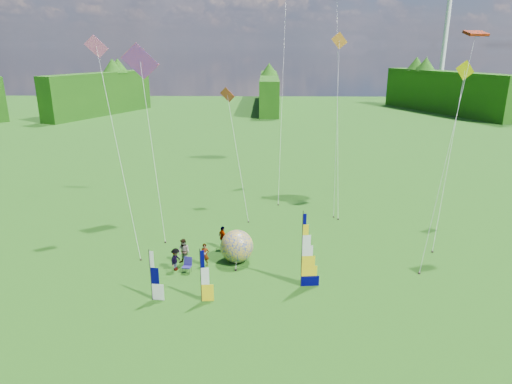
{
  "coord_description": "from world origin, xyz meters",
  "views": [
    {
      "loc": [
        -0.35,
        -22.11,
        13.94
      ],
      "look_at": [
        -1.0,
        4.0,
        5.5
      ],
      "focal_mm": 32.0,
      "sensor_mm": 36.0,
      "label": 1
    }
  ],
  "objects_px": {
    "feather_banner_main": "(302,251)",
    "side_banner_left": "(201,276)",
    "spectator_a": "(205,255)",
    "spectator_c": "(176,259)",
    "kite_whale": "(338,87)",
    "camp_chair": "(187,266)",
    "side_banner_far": "(151,276)",
    "spectator_b": "(184,252)",
    "bol_inflatable": "(237,246)",
    "spectator_d": "(223,237)"
  },
  "relations": [
    {
      "from": "spectator_d",
      "to": "feather_banner_main",
      "type": "bearing_deg",
      "value": -170.63
    },
    {
      "from": "spectator_a",
      "to": "spectator_d",
      "type": "bearing_deg",
      "value": 73.87
    },
    {
      "from": "kite_whale",
      "to": "feather_banner_main",
      "type": "bearing_deg",
      "value": -117.34
    },
    {
      "from": "side_banner_left",
      "to": "camp_chair",
      "type": "height_order",
      "value": "side_banner_left"
    },
    {
      "from": "side_banner_left",
      "to": "camp_chair",
      "type": "xyz_separation_m",
      "value": [
        -1.41,
        3.4,
        -1.09
      ]
    },
    {
      "from": "spectator_b",
      "to": "spectator_a",
      "type": "bearing_deg",
      "value": 19.15
    },
    {
      "from": "feather_banner_main",
      "to": "kite_whale",
      "type": "relative_size",
      "value": 0.23
    },
    {
      "from": "bol_inflatable",
      "to": "side_banner_far",
      "type": "bearing_deg",
      "value": -132.45
    },
    {
      "from": "spectator_d",
      "to": "spectator_a",
      "type": "bearing_deg",
      "value": 126.27
    },
    {
      "from": "side_banner_left",
      "to": "spectator_b",
      "type": "bearing_deg",
      "value": 106.77
    },
    {
      "from": "side_banner_left",
      "to": "side_banner_far",
      "type": "relative_size",
      "value": 1.04
    },
    {
      "from": "side_banner_far",
      "to": "bol_inflatable",
      "type": "height_order",
      "value": "side_banner_far"
    },
    {
      "from": "spectator_a",
      "to": "spectator_c",
      "type": "relative_size",
      "value": 1.02
    },
    {
      "from": "spectator_b",
      "to": "spectator_d",
      "type": "relative_size",
      "value": 1.06
    },
    {
      "from": "side_banner_far",
      "to": "kite_whale",
      "type": "bearing_deg",
      "value": 63.46
    },
    {
      "from": "side_banner_left",
      "to": "side_banner_far",
      "type": "height_order",
      "value": "side_banner_left"
    },
    {
      "from": "side_banner_left",
      "to": "kite_whale",
      "type": "bearing_deg",
      "value": 58.11
    },
    {
      "from": "side_banner_far",
      "to": "spectator_c",
      "type": "height_order",
      "value": "side_banner_far"
    },
    {
      "from": "camp_chair",
      "to": "feather_banner_main",
      "type": "bearing_deg",
      "value": -2.99
    },
    {
      "from": "spectator_a",
      "to": "camp_chair",
      "type": "bearing_deg",
      "value": -132.14
    },
    {
      "from": "side_banner_far",
      "to": "camp_chair",
      "type": "relative_size",
      "value": 3.06
    },
    {
      "from": "feather_banner_main",
      "to": "bol_inflatable",
      "type": "distance_m",
      "value": 5.36
    },
    {
      "from": "side_banner_left",
      "to": "spectator_c",
      "type": "xyz_separation_m",
      "value": [
        -2.18,
        3.74,
        -0.83
      ]
    },
    {
      "from": "spectator_c",
      "to": "spectator_b",
      "type": "bearing_deg",
      "value": -4.49
    },
    {
      "from": "feather_banner_main",
      "to": "spectator_a",
      "type": "xyz_separation_m",
      "value": [
        -6.15,
        2.59,
        -1.57
      ]
    },
    {
      "from": "feather_banner_main",
      "to": "camp_chair",
      "type": "bearing_deg",
      "value": 162.09
    },
    {
      "from": "spectator_a",
      "to": "side_banner_far",
      "type": "bearing_deg",
      "value": -117.35
    },
    {
      "from": "side_banner_far",
      "to": "spectator_b",
      "type": "distance_m",
      "value": 4.68
    },
    {
      "from": "spectator_b",
      "to": "spectator_d",
      "type": "bearing_deg",
      "value": 74.51
    },
    {
      "from": "side_banner_left",
      "to": "feather_banner_main",
      "type": "bearing_deg",
      "value": 13.25
    },
    {
      "from": "spectator_b",
      "to": "kite_whale",
      "type": "bearing_deg",
      "value": 78.32
    },
    {
      "from": "spectator_c",
      "to": "feather_banner_main",
      "type": "bearing_deg",
      "value": -85.01
    },
    {
      "from": "spectator_c",
      "to": "camp_chair",
      "type": "relative_size",
      "value": 1.52
    },
    {
      "from": "side_banner_far",
      "to": "spectator_d",
      "type": "xyz_separation_m",
      "value": [
        3.4,
        7.04,
        -0.7
      ]
    },
    {
      "from": "spectator_a",
      "to": "kite_whale",
      "type": "bearing_deg",
      "value": 57.54
    },
    {
      "from": "bol_inflatable",
      "to": "spectator_c",
      "type": "height_order",
      "value": "bol_inflatable"
    },
    {
      "from": "feather_banner_main",
      "to": "side_banner_left",
      "type": "height_order",
      "value": "feather_banner_main"
    },
    {
      "from": "side_banner_far",
      "to": "spectator_a",
      "type": "xyz_separation_m",
      "value": [
        2.48,
        4.31,
        -0.76
      ]
    },
    {
      "from": "side_banner_far",
      "to": "bol_inflatable",
      "type": "bearing_deg",
      "value": 54.91
    },
    {
      "from": "spectator_a",
      "to": "spectator_c",
      "type": "distance_m",
      "value": 1.92
    },
    {
      "from": "bol_inflatable",
      "to": "kite_whale",
      "type": "relative_size",
      "value": 0.11
    },
    {
      "from": "feather_banner_main",
      "to": "spectator_c",
      "type": "xyz_separation_m",
      "value": [
        -7.94,
        1.9,
        -1.59
      ]
    },
    {
      "from": "spectator_a",
      "to": "kite_whale",
      "type": "distance_m",
      "value": 20.48
    },
    {
      "from": "feather_banner_main",
      "to": "side_banner_left",
      "type": "bearing_deg",
      "value": -167.96
    },
    {
      "from": "side_banner_left",
      "to": "spectator_b",
      "type": "height_order",
      "value": "side_banner_left"
    },
    {
      "from": "spectator_d",
      "to": "camp_chair",
      "type": "distance_m",
      "value": 4.26
    },
    {
      "from": "bol_inflatable",
      "to": "feather_banner_main",
      "type": "bearing_deg",
      "value": -38.65
    },
    {
      "from": "side_banner_far",
      "to": "spectator_b",
      "type": "bearing_deg",
      "value": 84.14
    },
    {
      "from": "spectator_c",
      "to": "kite_whale",
      "type": "xyz_separation_m",
      "value": [
        12.18,
        15.52,
        9.6
      ]
    },
    {
      "from": "side_banner_far",
      "to": "bol_inflatable",
      "type": "xyz_separation_m",
      "value": [
        4.55,
        4.97,
        -0.42
      ]
    }
  ]
}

